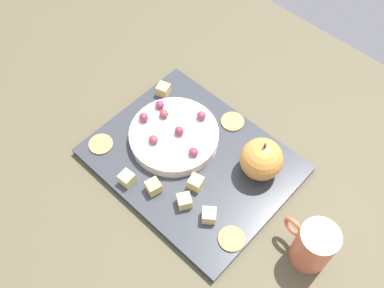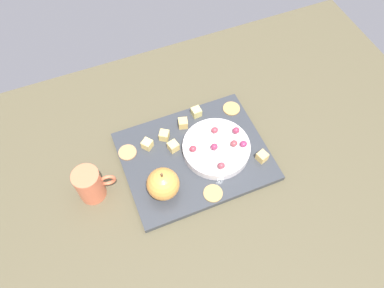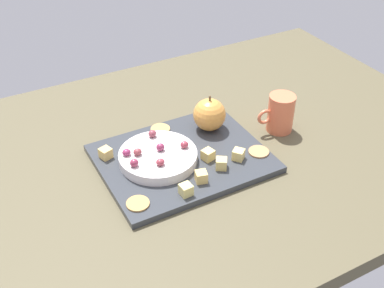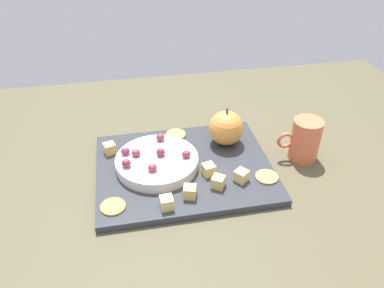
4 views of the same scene
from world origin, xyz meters
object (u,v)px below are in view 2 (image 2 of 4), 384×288
cheese_cube_1 (164,135)px  cracker_0 (213,193)px  cheese_cube_2 (196,112)px  grape_2 (234,143)px  grape_6 (215,130)px  apple_whole (163,184)px  grape_3 (244,144)px  cheese_cube_0 (173,146)px  serving_dish (216,148)px  grape_0 (236,130)px  grape_4 (193,149)px  cheese_cube_4 (147,144)px  grape_5 (214,147)px  cup (90,185)px  cracker_2 (231,109)px  cracker_1 (127,152)px  platter (195,156)px  cheese_cube_5 (262,157)px  cheese_cube_3 (183,123)px  grape_1 (221,166)px

cheese_cube_1 → cracker_0: cheese_cube_1 is taller
cheese_cube_2 → grape_2: (4.51, -14.21, 1.88)cm
grape_6 → apple_whole: bearing=-150.7°
cheese_cube_1 → grape_3: (17.56, -11.49, 1.85)cm
apple_whole → cheese_cube_0: size_ratio=3.30×
cheese_cube_2 → grape_3: bearing=-66.5°
serving_dish → grape_0: (6.40, 1.89, 2.03)cm
grape_0 → grape_4: (-12.52, -0.88, -0.10)cm
cheese_cube_4 → grape_5: bearing=-28.8°
grape_0 → cup: cup is taller
apple_whole → cheese_cube_2: bearing=48.9°
cracker_2 → grape_3: size_ratio=2.51×
cheese_cube_1 → cracker_1: 10.60cm
serving_dish → cheese_cube_1: cheese_cube_1 is taller
platter → apple_whole: bearing=-148.3°
cheese_cube_1 → platter: bearing=-55.2°
grape_5 → cup: cup is taller
cheese_cube_4 → serving_dish: bearing=-25.8°
grape_4 → grape_0: bearing=4.0°
cheese_cube_0 → cheese_cube_5: 23.06cm
grape_6 → cheese_cube_5: bearing=-52.2°
cracker_0 → grape_4: bearing=91.8°
platter → grape_4: (-0.48, 0.15, 3.85)cm
cheese_cube_3 → cracker_2: cheese_cube_3 is taller
cheese_cube_3 → grape_4: (-1.02, -9.58, 1.87)cm
cheese_cube_5 → grape_1: 11.55cm
apple_whole → cracker_0: bearing=-25.4°
cracker_0 → grape_0: 17.99cm
grape_5 → cheese_cube_0: bearing=150.5°
apple_whole → cracker_0: size_ratio=1.67×
grape_4 → grape_5: 5.43cm
cheese_cube_4 → cracker_2: 26.00cm
grape_6 → cup: (-34.08, -3.29, 0.20)cm
cheese_cube_3 → cheese_cube_2: bearing=24.1°
serving_dish → cheese_cube_3: (-5.10, 10.59, 0.06)cm
apple_whole → cheese_cube_0: bearing=58.7°
cheese_cube_2 → cheese_cube_4: size_ratio=1.00×
grape_6 → cracker_0: bearing=-115.0°
grape_5 → serving_dish: bearing=31.3°
cracker_0 → cracker_1: same height
grape_3 → serving_dish: bearing=157.2°
cheese_cube_5 → cracker_0: cheese_cube_5 is taller
cheese_cube_1 → grape_2: size_ratio=1.27×
cracker_2 → cup: size_ratio=0.49×
apple_whole → grape_3: 23.23cm
grape_0 → platter: bearing=-175.1°
platter → cheese_cube_4: size_ratio=15.39×
serving_dish → apple_whole: bearing=-160.4°
cracker_2 → grape_4: bearing=-148.0°
platter → grape_5: bearing=-16.8°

